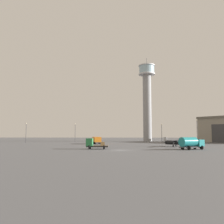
{
  "coord_description": "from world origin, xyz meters",
  "views": [
    {
      "loc": [
        0.96,
        -56.17,
        3.75
      ],
      "look_at": [
        -3.59,
        32.34,
        12.02
      ],
      "focal_mm": 38.05,
      "sensor_mm": 36.0,
      "label": 1
    }
  ],
  "objects_px": {
    "truck_fuel_tanker_teal": "(191,143)",
    "light_post_centre": "(75,131)",
    "airplane_black": "(175,142)",
    "truck_box_orange": "(97,140)",
    "truck_flatbed_green": "(94,144)",
    "control_tower": "(147,95)",
    "light_post_east": "(26,131)",
    "light_post_north": "(197,129)",
    "light_post_west": "(162,131)"
  },
  "relations": [
    {
      "from": "truck_fuel_tanker_teal",
      "to": "light_post_centre",
      "type": "height_order",
      "value": "light_post_centre"
    },
    {
      "from": "airplane_black",
      "to": "truck_box_orange",
      "type": "height_order",
      "value": "airplane_black"
    },
    {
      "from": "truck_flatbed_green",
      "to": "light_post_centre",
      "type": "distance_m",
      "value": 52.94
    },
    {
      "from": "truck_box_orange",
      "to": "light_post_centre",
      "type": "xyz_separation_m",
      "value": [
        -12.44,
        19.57,
        3.64
      ]
    },
    {
      "from": "control_tower",
      "to": "light_post_east",
      "type": "distance_m",
      "value": 63.75
    },
    {
      "from": "control_tower",
      "to": "light_post_east",
      "type": "bearing_deg",
      "value": -154.87
    },
    {
      "from": "airplane_black",
      "to": "truck_fuel_tanker_teal",
      "type": "relative_size",
      "value": 1.28
    },
    {
      "from": "light_post_north",
      "to": "light_post_centre",
      "type": "relative_size",
      "value": 1.12
    },
    {
      "from": "airplane_black",
      "to": "truck_fuel_tanker_teal",
      "type": "bearing_deg",
      "value": -50.6
    },
    {
      "from": "control_tower",
      "to": "truck_fuel_tanker_teal",
      "type": "height_order",
      "value": "control_tower"
    },
    {
      "from": "airplane_black",
      "to": "light_post_east",
      "type": "distance_m",
      "value": 64.5
    },
    {
      "from": "truck_box_orange",
      "to": "light_post_centre",
      "type": "distance_m",
      "value": 23.48
    },
    {
      "from": "truck_fuel_tanker_teal",
      "to": "truck_box_orange",
      "type": "bearing_deg",
      "value": 98.99
    },
    {
      "from": "control_tower",
      "to": "light_post_north",
      "type": "xyz_separation_m",
      "value": [
        17.92,
        -26.41,
        -18.99
      ]
    },
    {
      "from": "airplane_black",
      "to": "light_post_west",
      "type": "height_order",
      "value": "light_post_west"
    },
    {
      "from": "truck_box_orange",
      "to": "truck_flatbed_green",
      "type": "relative_size",
      "value": 1.24
    },
    {
      "from": "control_tower",
      "to": "light_post_east",
      "type": "xyz_separation_m",
      "value": [
        -54.92,
        -25.76,
        -19.6
      ]
    },
    {
      "from": "control_tower",
      "to": "light_post_east",
      "type": "height_order",
      "value": "control_tower"
    },
    {
      "from": "light_post_north",
      "to": "truck_flatbed_green",
      "type": "bearing_deg",
      "value": -133.08
    },
    {
      "from": "light_post_west",
      "to": "light_post_east",
      "type": "relative_size",
      "value": 0.98
    },
    {
      "from": "light_post_east",
      "to": "light_post_north",
      "type": "bearing_deg",
      "value": -0.51
    },
    {
      "from": "truck_fuel_tanker_teal",
      "to": "light_post_east",
      "type": "height_order",
      "value": "light_post_east"
    },
    {
      "from": "control_tower",
      "to": "light_post_centre",
      "type": "distance_m",
      "value": 43.6
    },
    {
      "from": "truck_fuel_tanker_teal",
      "to": "light_post_east",
      "type": "xyz_separation_m",
      "value": [
        -58.76,
        42.15,
        3.47
      ]
    },
    {
      "from": "light_post_centre",
      "to": "light_post_east",
      "type": "bearing_deg",
      "value": -154.64
    },
    {
      "from": "light_post_north",
      "to": "control_tower",
      "type": "bearing_deg",
      "value": 124.16
    },
    {
      "from": "light_post_east",
      "to": "truck_box_orange",
      "type": "bearing_deg",
      "value": -17.8
    },
    {
      "from": "truck_fuel_tanker_teal",
      "to": "light_post_west",
      "type": "bearing_deg",
      "value": 58.16
    },
    {
      "from": "truck_box_orange",
      "to": "light_post_centre",
      "type": "bearing_deg",
      "value": -162.88
    },
    {
      "from": "control_tower",
      "to": "light_post_north",
      "type": "bearing_deg",
      "value": -55.84
    },
    {
      "from": "light_post_west",
      "to": "control_tower",
      "type": "bearing_deg",
      "value": 103.81
    },
    {
      "from": "truck_fuel_tanker_teal",
      "to": "light_post_north",
      "type": "relative_size",
      "value": 0.69
    },
    {
      "from": "truck_fuel_tanker_teal",
      "to": "light_post_centre",
      "type": "relative_size",
      "value": 0.77
    },
    {
      "from": "truck_box_orange",
      "to": "light_post_east",
      "type": "bearing_deg",
      "value": -123.13
    },
    {
      "from": "truck_box_orange",
      "to": "light_post_centre",
      "type": "height_order",
      "value": "light_post_centre"
    },
    {
      "from": "airplane_black",
      "to": "truck_fuel_tanker_teal",
      "type": "height_order",
      "value": "truck_fuel_tanker_teal"
    },
    {
      "from": "truck_box_orange",
      "to": "light_post_north",
      "type": "xyz_separation_m",
      "value": [
        40.81,
        9.64,
        4.18
      ]
    },
    {
      "from": "light_post_west",
      "to": "light_post_north",
      "type": "relative_size",
      "value": 0.86
    },
    {
      "from": "control_tower",
      "to": "light_post_north",
      "type": "height_order",
      "value": "control_tower"
    },
    {
      "from": "truck_box_orange",
      "to": "truck_fuel_tanker_teal",
      "type": "xyz_separation_m",
      "value": [
        26.72,
        -31.87,
        0.1
      ]
    },
    {
      "from": "light_post_west",
      "to": "truck_flatbed_green",
      "type": "bearing_deg",
      "value": -116.93
    },
    {
      "from": "light_post_centre",
      "to": "light_post_west",
      "type": "bearing_deg",
      "value": -3.01
    },
    {
      "from": "airplane_black",
      "to": "light_post_north",
      "type": "bearing_deg",
      "value": 96.9
    },
    {
      "from": "control_tower",
      "to": "truck_fuel_tanker_teal",
      "type": "xyz_separation_m",
      "value": [
        3.84,
        -67.92,
        -23.07
      ]
    },
    {
      "from": "truck_flatbed_green",
      "to": "light_post_west",
      "type": "bearing_deg",
      "value": -117.78
    },
    {
      "from": "truck_flatbed_green",
      "to": "control_tower",
      "type": "bearing_deg",
      "value": -107.5
    },
    {
      "from": "truck_flatbed_green",
      "to": "light_post_north",
      "type": "height_order",
      "value": "light_post_north"
    },
    {
      "from": "truck_fuel_tanker_teal",
      "to": "light_post_north",
      "type": "height_order",
      "value": "light_post_north"
    },
    {
      "from": "airplane_black",
      "to": "light_post_east",
      "type": "height_order",
      "value": "light_post_east"
    },
    {
      "from": "control_tower",
      "to": "truck_fuel_tanker_teal",
      "type": "distance_m",
      "value": 71.83
    }
  ]
}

